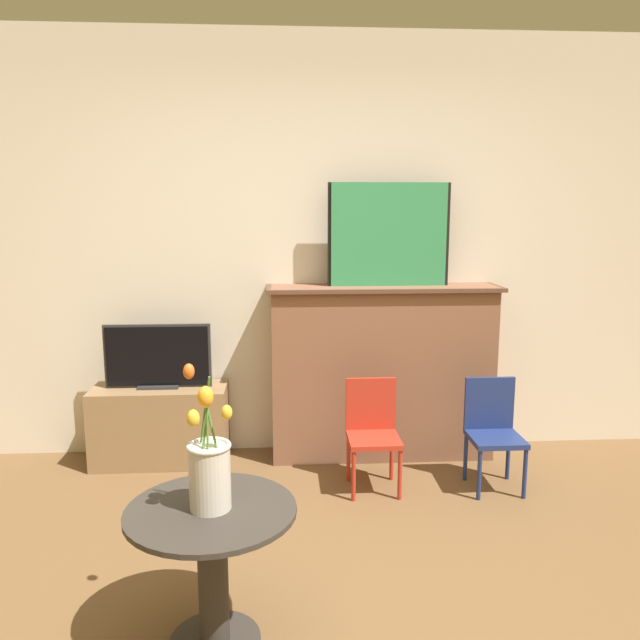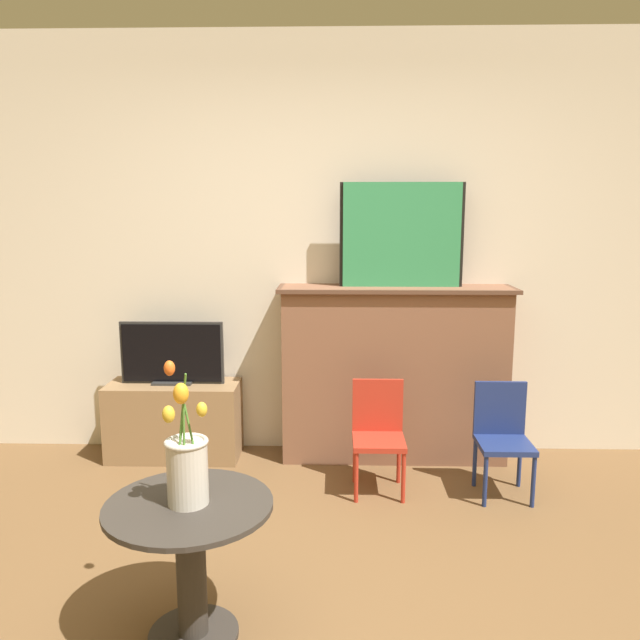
{
  "view_description": "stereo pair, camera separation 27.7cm",
  "coord_description": "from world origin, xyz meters",
  "px_view_note": "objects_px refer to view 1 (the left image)",
  "views": [
    {
      "loc": [
        -0.2,
        -1.94,
        1.6
      ],
      "look_at": [
        -0.0,
        1.13,
        1.05
      ],
      "focal_mm": 35.0,
      "sensor_mm": 36.0,
      "label": 1
    },
    {
      "loc": [
        0.08,
        -1.95,
        1.6
      ],
      "look_at": [
        -0.0,
        1.13,
        1.05
      ],
      "focal_mm": 35.0,
      "sensor_mm": 36.0,
      "label": 2
    }
  ],
  "objects_px": {
    "vase_tulips": "(209,468)",
    "chair_blue": "(493,427)",
    "tv_monitor": "(158,357)",
    "chair_red": "(372,428)",
    "painting": "(389,235)"
  },
  "relations": [
    {
      "from": "tv_monitor",
      "to": "chair_blue",
      "type": "relative_size",
      "value": 1.05
    },
    {
      "from": "painting",
      "to": "tv_monitor",
      "type": "distance_m",
      "value": 1.64
    },
    {
      "from": "chair_red",
      "to": "chair_blue",
      "type": "relative_size",
      "value": 1.0
    },
    {
      "from": "painting",
      "to": "chair_blue",
      "type": "relative_size",
      "value": 1.21
    },
    {
      "from": "painting",
      "to": "chair_red",
      "type": "relative_size",
      "value": 1.21
    },
    {
      "from": "painting",
      "to": "vase_tulips",
      "type": "distance_m",
      "value": 2.16
    },
    {
      "from": "tv_monitor",
      "to": "chair_red",
      "type": "bearing_deg",
      "value": -19.0
    },
    {
      "from": "tv_monitor",
      "to": "chair_blue",
      "type": "bearing_deg",
      "value": -13.48
    },
    {
      "from": "tv_monitor",
      "to": "chair_blue",
      "type": "height_order",
      "value": "tv_monitor"
    },
    {
      "from": "chair_red",
      "to": "vase_tulips",
      "type": "distance_m",
      "value": 1.56
    },
    {
      "from": "chair_red",
      "to": "chair_blue",
      "type": "distance_m",
      "value": 0.7
    },
    {
      "from": "chair_blue",
      "to": "vase_tulips",
      "type": "bearing_deg",
      "value": -139.25
    },
    {
      "from": "vase_tulips",
      "to": "chair_blue",
      "type": "bearing_deg",
      "value": 40.75
    },
    {
      "from": "painting",
      "to": "tv_monitor",
      "type": "xyz_separation_m",
      "value": [
        -1.45,
        -0.04,
        -0.76
      ]
    },
    {
      "from": "chair_red",
      "to": "chair_blue",
      "type": "bearing_deg",
      "value": -2.64
    }
  ]
}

